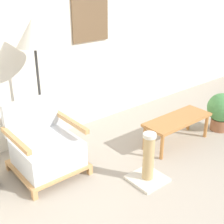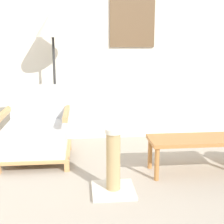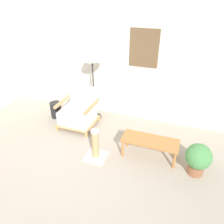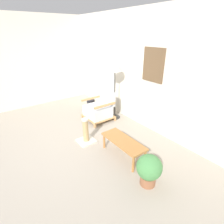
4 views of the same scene
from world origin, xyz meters
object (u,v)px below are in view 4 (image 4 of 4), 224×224
Objects in this scene: vase at (91,105)px; floor_lamp at (115,68)px; armchair at (99,109)px; coffee_table at (123,142)px; potted_plant at (149,169)px; scratching_post at (86,133)px.

floor_lamp is at bearing 18.68° from vase.
armchair is 1.67m from coffee_table.
potted_plant is (2.36, -0.63, 0.01)m from armchair.
scratching_post reaches higher than vase.
armchair is 0.66m from vase.
armchair is at bearing -114.85° from floor_lamp.
scratching_post reaches higher than coffee_table.
armchair is at bearing 162.73° from coffee_table.
armchair is 0.83× the size of coffee_table.
potted_plant is at bearing 6.75° from scratching_post.
coffee_table is (1.41, -0.89, -1.07)m from floor_lamp.
potted_plant is (3.00, -0.75, 0.12)m from vase.
coffee_table is 0.78m from potted_plant.
vase reaches higher than coffee_table.
floor_lamp reaches higher than scratching_post.
coffee_table is 0.92m from scratching_post.
coffee_table is 2.64× the size of vase.
floor_lamp is at bearing 65.15° from armchair.
scratching_post is (0.74, -0.83, -0.09)m from armchair.
floor_lamp reaches higher than armchair.
coffee_table is at bearing -32.23° from floor_lamp.
scratching_post is at bearing -158.88° from coffee_table.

